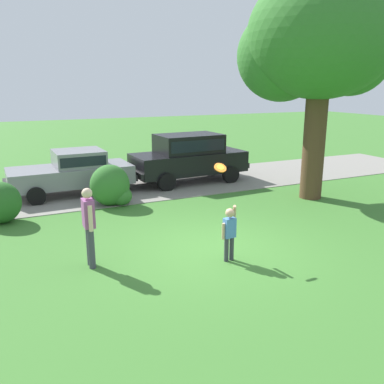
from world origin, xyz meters
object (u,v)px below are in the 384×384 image
at_px(parked_suv, 189,155).
at_px(frisbee, 220,168).
at_px(parked_sedan, 73,171).
at_px(child_thrower, 229,230).
at_px(adult_onlooker, 89,223).
at_px(oak_tree_large, 318,43).

bearing_deg(parked_suv, frisbee, -108.90).
height_order(parked_sedan, parked_suv, parked_suv).
relative_size(parked_sedan, frisbee, 15.87).
relative_size(parked_suv, frisbee, 17.05).
height_order(child_thrower, adult_onlooker, adult_onlooker).
height_order(oak_tree_large, adult_onlooker, oak_tree_large).
bearing_deg(adult_onlooker, oak_tree_large, 18.04).
relative_size(oak_tree_large, child_thrower, 5.72).
xyz_separation_m(parked_sedan, child_thrower, (2.13, -7.38, -0.13)).
bearing_deg(child_thrower, parked_sedan, 106.08).
bearing_deg(frisbee, parked_sedan, 107.37).
xyz_separation_m(oak_tree_large, frisbee, (-5.22, -3.11, -3.07)).
xyz_separation_m(frisbee, adult_onlooker, (-2.86, 0.48, -1.03)).
xyz_separation_m(parked_sedan, parked_suv, (4.48, -0.06, 0.23)).
height_order(parked_sedan, child_thrower, parked_sedan).
relative_size(frisbee, adult_onlooker, 0.16).
bearing_deg(adult_onlooker, parked_sedan, 83.67).
bearing_deg(parked_suv, parked_sedan, 179.24).
bearing_deg(frisbee, child_thrower, -92.61).
bearing_deg(parked_suv, adult_onlooker, -129.35).
distance_m(parked_suv, adult_onlooker, 8.19).
height_order(oak_tree_large, parked_sedan, oak_tree_large).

